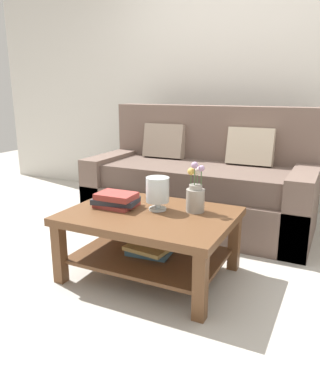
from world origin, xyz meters
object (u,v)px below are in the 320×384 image
object	(u,v)px
couch	(201,185)
book_stack_main	(116,200)
coffee_table	(150,230)
glass_hurricane_vase	(158,191)
flower_pitcher	(195,195)

from	to	relation	value
couch	book_stack_main	world-z (taller)	couch
couch	coffee_table	world-z (taller)	couch
couch	book_stack_main	bearing A→B (deg)	-100.48
glass_hurricane_vase	flower_pitcher	distance (m)	0.25
book_stack_main	glass_hurricane_vase	size ratio (longest dim) A/B	1.47
glass_hurricane_vase	couch	bearing A→B (deg)	94.10
couch	book_stack_main	size ratio (longest dim) A/B	6.12
couch	flower_pitcher	distance (m)	1.03
couch	glass_hurricane_vase	size ratio (longest dim) A/B	8.96
glass_hurricane_vase	flower_pitcher	xyz separation A→B (m)	(0.23, 0.08, -0.02)
book_stack_main	glass_hurricane_vase	distance (m)	0.30
couch	flower_pitcher	size ratio (longest dim) A/B	5.96
coffee_table	glass_hurricane_vase	bearing A→B (deg)	73.68
couch	glass_hurricane_vase	xyz separation A→B (m)	(0.07, -1.04, 0.21)
flower_pitcher	glass_hurricane_vase	bearing A→B (deg)	-161.28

